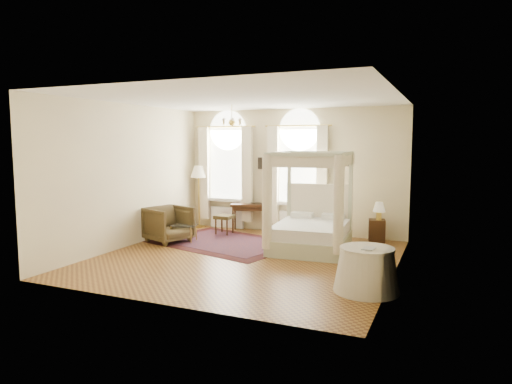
# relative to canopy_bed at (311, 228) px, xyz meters

# --- Properties ---
(ground) EXTENTS (6.00, 6.00, 0.00)m
(ground) POSITION_rel_canopy_bed_xyz_m (-1.05, -1.23, -0.50)
(ground) COLOR olive
(ground) RESTS_ON ground
(room_walls) EXTENTS (6.00, 6.00, 6.00)m
(room_walls) POSITION_rel_canopy_bed_xyz_m (-1.05, -1.23, 1.48)
(room_walls) COLOR beige
(room_walls) RESTS_ON ground
(window_left) EXTENTS (1.62, 0.27, 3.29)m
(window_left) POSITION_rel_canopy_bed_xyz_m (-2.95, 1.64, 0.99)
(window_left) COLOR white
(window_left) RESTS_ON room_walls
(window_right) EXTENTS (1.62, 0.27, 3.29)m
(window_right) POSITION_rel_canopy_bed_xyz_m (-0.85, 1.64, 0.99)
(window_right) COLOR white
(window_right) RESTS_ON room_walls
(chandelier) EXTENTS (0.51, 0.45, 0.50)m
(chandelier) POSITION_rel_canopy_bed_xyz_m (-1.95, -0.03, 2.40)
(chandelier) COLOR gold
(chandelier) RESTS_ON room_walls
(wall_pictures) EXTENTS (2.54, 0.03, 0.39)m
(wall_pictures) POSITION_rel_canopy_bed_xyz_m (-0.96, 1.74, 1.39)
(wall_pictures) COLOR black
(wall_pictures) RESTS_ON room_walls
(canopy_bed) EXTENTS (1.83, 2.18, 2.21)m
(canopy_bed) POSITION_rel_canopy_bed_xyz_m (0.00, 0.00, 0.00)
(canopy_bed) COLOR #B6BC99
(canopy_bed) RESTS_ON ground
(nightstand) EXTENTS (0.45, 0.42, 0.55)m
(nightstand) POSITION_rel_canopy_bed_xyz_m (1.24, 1.47, -0.23)
(nightstand) COLOR #341B0E
(nightstand) RESTS_ON ground
(nightstand_lamp) EXTENTS (0.30, 0.30, 0.44)m
(nightstand_lamp) POSITION_rel_canopy_bed_xyz_m (1.29, 1.42, 0.34)
(nightstand_lamp) COLOR gold
(nightstand_lamp) RESTS_ON nightstand
(writing_desk) EXTENTS (1.13, 0.82, 0.76)m
(writing_desk) POSITION_rel_canopy_bed_xyz_m (-2.14, 1.47, 0.15)
(writing_desk) COLOR #341B0E
(writing_desk) RESTS_ON ground
(laptop) EXTENTS (0.36, 0.25, 0.03)m
(laptop) POSITION_rel_canopy_bed_xyz_m (-1.98, 1.51, 0.27)
(laptop) COLOR black
(laptop) RESTS_ON writing_desk
(stool) EXTENTS (0.45, 0.45, 0.51)m
(stool) POSITION_rel_canopy_bed_xyz_m (-2.61, 0.83, -0.08)
(stool) COLOR #3F361B
(stool) RESTS_ON ground
(armchair) EXTENTS (1.22, 1.20, 0.87)m
(armchair) POSITION_rel_canopy_bed_xyz_m (-3.42, -0.55, -0.07)
(armchair) COLOR #42341C
(armchair) RESTS_ON ground
(coffee_table) EXTENTS (0.65, 0.50, 0.41)m
(coffee_table) POSITION_rel_canopy_bed_xyz_m (-3.11, -0.36, -0.13)
(coffee_table) COLOR white
(coffee_table) RESTS_ON ground
(floor_lamp) EXTENTS (0.45, 0.45, 1.76)m
(floor_lamp) POSITION_rel_canopy_bed_xyz_m (-3.75, 1.47, 1.00)
(floor_lamp) COLOR gold
(floor_lamp) RESTS_ON ground
(oriental_rug) EXTENTS (3.83, 3.17, 0.01)m
(oriental_rug) POSITION_rel_canopy_bed_xyz_m (-2.10, -0.08, -0.50)
(oriental_rug) COLOR #390F0D
(oriental_rug) RESTS_ON ground
(side_table) EXTENTS (1.07, 1.07, 0.73)m
(side_table) POSITION_rel_canopy_bed_xyz_m (1.65, -2.41, -0.14)
(side_table) COLOR silver
(side_table) RESTS_ON ground
(book) EXTENTS (0.21, 0.27, 0.02)m
(book) POSITION_rel_canopy_bed_xyz_m (1.60, -2.52, 0.24)
(book) COLOR black
(book) RESTS_ON side_table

